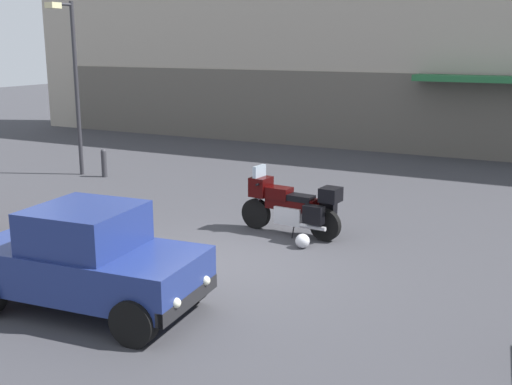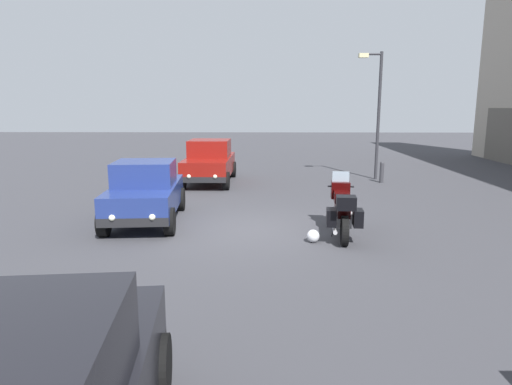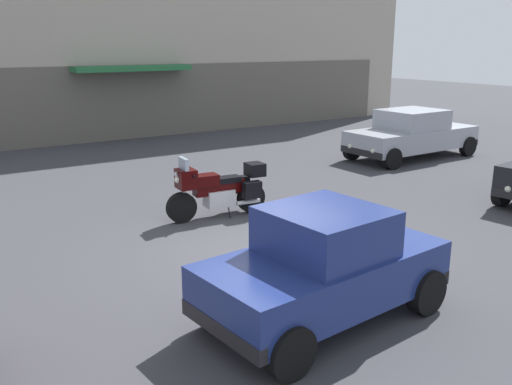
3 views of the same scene
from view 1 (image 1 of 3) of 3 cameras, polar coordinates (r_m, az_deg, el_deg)
name	(u,v)px [view 1 (image 1 of 3)]	position (r m, az deg, el deg)	size (l,w,h in m)	color
ground_plane	(216,265)	(11.32, -3.57, -6.54)	(80.00, 80.00, 0.00)	#38383D
motorcycle	(292,205)	(12.90, 3.21, -1.14)	(2.26, 0.82, 1.36)	black
helmet	(303,241)	(12.20, 4.19, -4.36)	(0.28, 0.28, 0.28)	silver
car_compact_side	(87,260)	(9.58, -14.92, -5.83)	(3.57, 1.97, 1.56)	navy
streetlamp_curbside	(72,72)	(19.20, -16.17, 10.33)	(0.28, 0.94, 4.97)	#2D2D33
bollard_curbside	(104,162)	(19.05, -13.48, 2.68)	(0.16, 0.16, 0.83)	#333338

